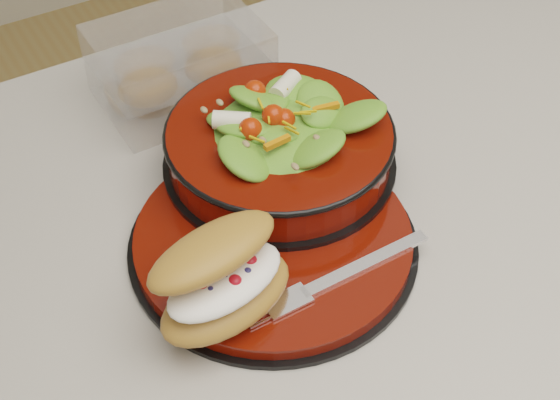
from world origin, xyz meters
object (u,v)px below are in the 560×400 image
island_counter (424,337)px  dinner_plate (274,240)px  fork (343,274)px  croissant (222,278)px  pastry_box (180,65)px  salad_bowl (279,138)px

island_counter → dinner_plate: dinner_plate is taller
island_counter → fork: bearing=-155.0°
island_counter → croissant: croissant is taller
dinner_plate → fork: fork is taller
pastry_box → dinner_plate: bearing=-96.0°
fork → pastry_box: bearing=-0.4°
island_counter → pastry_box: size_ratio=6.36×
croissant → island_counter: bearing=3.8°
pastry_box → croissant: bearing=-109.1°
island_counter → salad_bowl: size_ratio=4.84×
island_counter → fork: 0.56m
fork → pastry_box: 0.36m
island_counter → dinner_plate: (-0.31, -0.05, 0.46)m
croissant → fork: 0.12m
fork → pastry_box: pastry_box is taller
dinner_plate → pastry_box: bearing=84.2°
salad_bowl → croissant: salad_bowl is taller
salad_bowl → pastry_box: salad_bowl is taller
dinner_plate → pastry_box: pastry_box is taller
salad_bowl → pastry_box: 0.19m
dinner_plate → island_counter: bearing=8.9°
dinner_plate → pastry_box: size_ratio=1.52×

